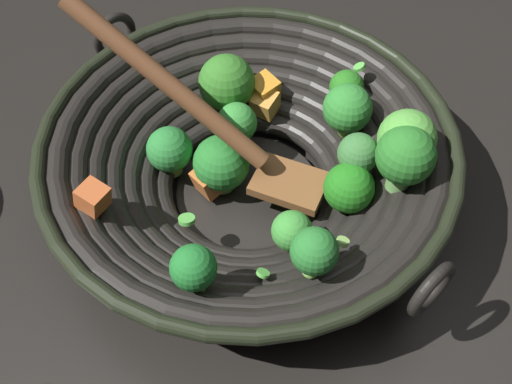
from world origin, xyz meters
name	(u,v)px	position (x,y,z in m)	size (l,w,h in m)	color
ground_plane	(249,197)	(0.00, 0.00, 0.00)	(4.00, 4.00, 0.00)	black
wok	(252,160)	(0.00, 0.00, 0.06)	(0.40, 0.40, 0.21)	black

